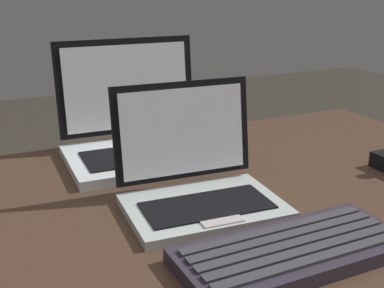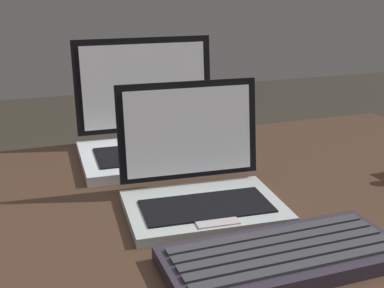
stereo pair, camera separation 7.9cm
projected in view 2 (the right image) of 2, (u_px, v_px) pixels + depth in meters
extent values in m
cube|color=#432E20|center=(174.00, 224.00, 0.83)|extent=(1.41, 0.83, 0.04)
cylinder|color=black|center=(353.00, 244.00, 1.46)|extent=(0.06, 0.06, 0.67)
cube|color=#B5C2BF|center=(204.00, 208.00, 0.83)|extent=(0.26, 0.19, 0.02)
cube|color=black|center=(206.00, 206.00, 0.81)|extent=(0.21, 0.11, 0.00)
cube|color=#BCB3B3|center=(217.00, 222.00, 0.76)|extent=(0.07, 0.03, 0.00)
cube|color=black|center=(188.00, 130.00, 0.88)|extent=(0.25, 0.05, 0.17)
cube|color=white|center=(189.00, 131.00, 0.88)|extent=(0.22, 0.04, 0.15)
cube|color=#59CCF2|center=(189.00, 142.00, 0.88)|extent=(0.21, 0.02, 0.01)
cube|color=silver|center=(158.00, 155.00, 1.06)|extent=(0.32, 0.23, 0.02)
cube|color=black|center=(160.00, 152.00, 1.05)|extent=(0.26, 0.13, 0.00)
cube|color=silver|center=(168.00, 164.00, 0.98)|extent=(0.08, 0.04, 0.00)
cube|color=black|center=(144.00, 85.00, 1.13)|extent=(0.31, 0.04, 0.21)
cube|color=white|center=(145.00, 86.00, 1.13)|extent=(0.28, 0.03, 0.18)
cube|color=#4CF259|center=(145.00, 93.00, 1.13)|extent=(0.26, 0.01, 0.01)
cube|color=#2F2835|center=(283.00, 257.00, 0.68)|extent=(0.33, 0.14, 0.02)
cube|color=#38383D|center=(301.00, 266.00, 0.63)|extent=(0.30, 0.02, 0.00)
cube|color=#38383D|center=(292.00, 257.00, 0.65)|extent=(0.30, 0.02, 0.00)
cube|color=#38383D|center=(284.00, 249.00, 0.67)|extent=(0.30, 0.02, 0.00)
cube|color=#38383D|center=(276.00, 241.00, 0.69)|extent=(0.30, 0.02, 0.00)
cube|color=#38383D|center=(268.00, 234.00, 0.71)|extent=(0.30, 0.02, 0.00)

